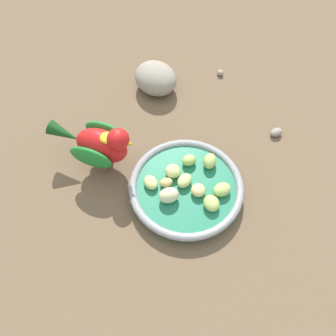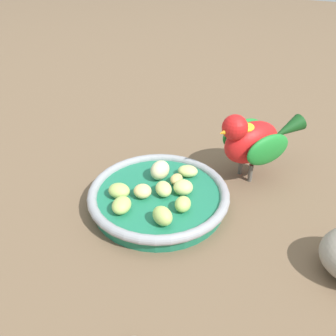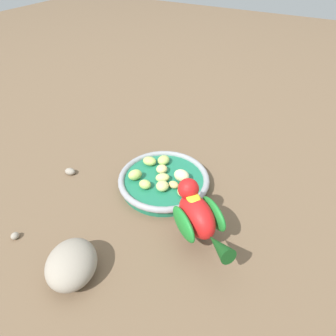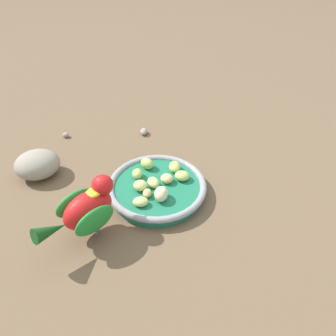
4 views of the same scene
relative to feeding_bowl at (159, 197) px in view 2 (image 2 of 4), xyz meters
name	(u,v)px [view 2 (image 2 of 4)]	position (x,y,z in m)	size (l,w,h in m)	color
ground_plane	(148,212)	(-0.02, 0.01, -0.02)	(4.00, 4.00, 0.00)	brown
feeding_bowl	(159,197)	(0.00, 0.00, 0.00)	(0.22, 0.22, 0.03)	#1E7251
apple_piece_0	(160,170)	(0.04, 0.02, 0.02)	(0.04, 0.03, 0.03)	beige
apple_piece_1	(119,191)	(-0.03, 0.05, 0.02)	(0.03, 0.03, 0.02)	#B2CC66
apple_piece_2	(176,179)	(0.04, -0.02, 0.01)	(0.02, 0.02, 0.02)	tan
apple_piece_3	(143,191)	(-0.02, 0.02, 0.02)	(0.03, 0.03, 0.02)	#E5C67F
apple_piece_4	(164,189)	(0.00, -0.01, 0.02)	(0.03, 0.02, 0.02)	#C6D17A
apple_piece_5	(162,216)	(-0.06, -0.03, 0.02)	(0.03, 0.03, 0.03)	#B2CC66
apple_piece_6	(183,187)	(0.02, -0.03, 0.02)	(0.03, 0.03, 0.02)	#C6D17A
apple_piece_7	(188,171)	(0.06, -0.02, 0.02)	(0.03, 0.03, 0.02)	#C6D17A
apple_piece_8	(182,205)	(-0.02, -0.05, 0.02)	(0.03, 0.02, 0.02)	#B2CC66
apple_piece_9	(122,205)	(-0.06, 0.03, 0.02)	(0.03, 0.03, 0.02)	#B2CC66
parrot	(253,140)	(0.14, -0.11, 0.06)	(0.16, 0.13, 0.13)	#59544C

